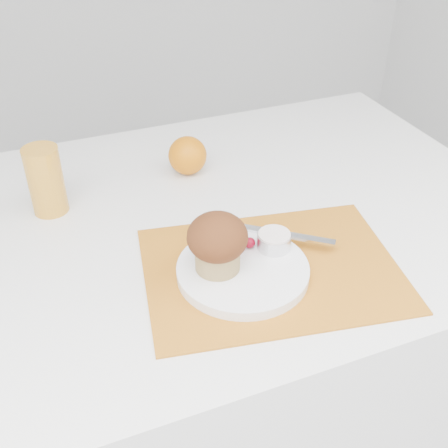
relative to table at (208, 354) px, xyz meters
name	(u,v)px	position (x,y,z in m)	size (l,w,h in m)	color
table	(208,354)	(0.00, 0.00, 0.00)	(1.20, 0.80, 0.75)	white
placemat	(271,269)	(0.05, -0.19, 0.38)	(0.41, 0.30, 0.00)	#BE6E1A
plate	(243,270)	(0.00, -0.18, 0.39)	(0.21, 0.21, 0.02)	white
ramekin	(274,241)	(0.06, -0.16, 0.41)	(0.06, 0.06, 0.02)	silver
cream	(274,235)	(0.06, -0.16, 0.42)	(0.05, 0.05, 0.01)	white
raspberry_near	(239,246)	(0.01, -0.14, 0.40)	(0.02, 0.02, 0.02)	#5D0210
raspberry_far	(249,243)	(0.03, -0.14, 0.40)	(0.02, 0.02, 0.02)	#5C0210
butter_knife	(281,234)	(0.09, -0.13, 0.40)	(0.18, 0.01, 0.00)	silver
orange	(188,155)	(0.02, 0.16, 0.41)	(0.08, 0.08, 0.08)	orange
juice_glass	(46,180)	(-0.26, 0.12, 0.44)	(0.06, 0.06, 0.13)	gold
muffin	(217,242)	(-0.04, -0.17, 0.45)	(0.09, 0.09, 0.10)	#A68950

